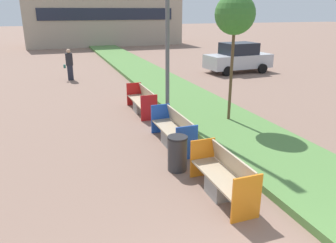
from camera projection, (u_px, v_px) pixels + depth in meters
The scene contains 9 objects.
planter_grass_strip at pixel (175, 92), 15.58m from camera, with size 2.80×120.00×0.18m.
building_backdrop at pixel (104, 17), 36.76m from camera, with size 16.84×5.25×6.16m.
bench_orange_frame at pixel (223, 180), 6.98m from camera, with size 0.65×1.94×0.94m.
bench_blue_frame at pixel (173, 132), 9.66m from camera, with size 0.65×2.23×0.94m.
bench_red_frame at pixel (142, 103), 12.76m from camera, with size 0.65×2.25×0.94m.
litter_bin at pixel (177, 153), 8.07m from camera, with size 0.50×0.50×0.89m.
sapling_tree_near at pixel (235, 15), 10.37m from camera, with size 1.29×1.29×4.32m.
pedestrian_walking at pixel (69, 64), 18.45m from camera, with size 0.53×0.24×1.75m.
parked_car_distant at pixel (238, 58), 20.80m from camera, with size 4.31×2.03×1.86m.
Camera 1 is at (-2.26, -2.18, 3.80)m, focal length 35.00 mm.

